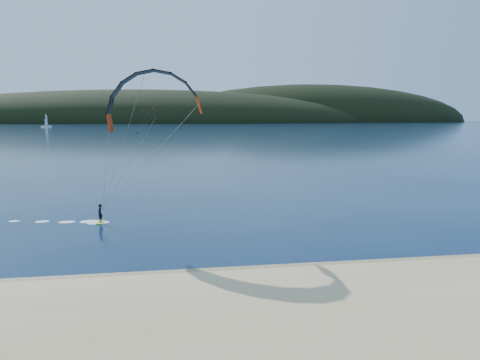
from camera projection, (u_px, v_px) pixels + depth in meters
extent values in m
plane|color=#08163B|center=(194.00, 312.00, 20.68)|extent=(1800.00, 1800.00, 0.00)
cube|color=#89714F|center=(191.00, 277.00, 25.08)|extent=(220.00, 2.50, 0.10)
ellipsoid|color=black|center=(148.00, 123.00, 717.76)|extent=(840.00, 280.00, 110.00)
ellipsoid|color=black|center=(315.00, 122.00, 801.96)|extent=(600.00, 240.00, 140.00)
cube|color=#BAED1B|center=(100.00, 222.00, 38.14)|extent=(0.55, 1.39, 0.08)
imported|color=black|center=(100.00, 213.00, 38.01)|extent=(0.45, 0.64, 1.67)
cylinder|color=gray|center=(128.00, 166.00, 35.87)|extent=(0.02, 0.02, 10.24)
cube|color=#BAED1B|center=(137.00, 136.00, 215.14)|extent=(0.58, 1.41, 0.08)
imported|color=black|center=(137.00, 134.00, 215.01)|extent=(0.72, 0.88, 1.68)
cylinder|color=gray|center=(143.00, 123.00, 212.80)|extent=(0.02, 0.02, 12.84)
cube|color=white|center=(46.00, 127.00, 397.05)|extent=(9.63, 5.07, 1.61)
cylinder|color=white|center=(46.00, 120.00, 396.12)|extent=(0.23, 0.23, 12.63)
cube|color=white|center=(46.00, 120.00, 397.70)|extent=(0.77, 2.92, 9.18)
cube|color=white|center=(45.00, 122.00, 394.67)|extent=(0.61, 2.25, 5.74)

